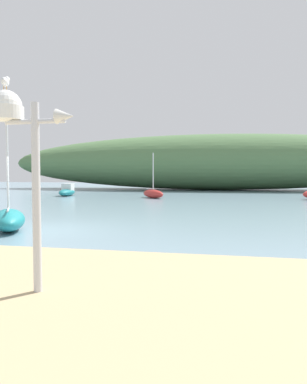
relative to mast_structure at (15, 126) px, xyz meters
The scene contains 7 objects.
ground_plane 7.48m from the mast_structure, 114.59° to the left, with size 120.00×120.00×0.00m, color #7A99A8.
distant_hill 37.81m from the mast_structure, 87.62° to the left, with size 50.21×10.10×6.50m, color #517547.
mast_structure is the anchor object (origin of this frame).
seagull_on_radar 0.67m from the mast_structure, behind, with size 0.17×0.31×0.22m.
sailboat_west_reach 22.63m from the mast_structure, 96.28° to the left, with size 2.38×2.50×3.52m.
sailboat_east_reach 7.73m from the mast_structure, 124.55° to the left, with size 2.43×2.99×3.78m.
motorboat_inner_mooring 25.81m from the mast_structure, 113.40° to the left, with size 1.35×3.01×1.05m.
Camera 1 is at (5.90, -11.07, 1.93)m, focal length 33.27 mm.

